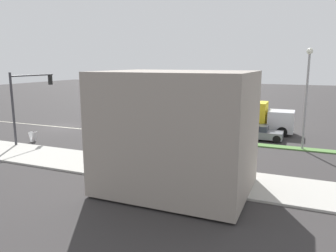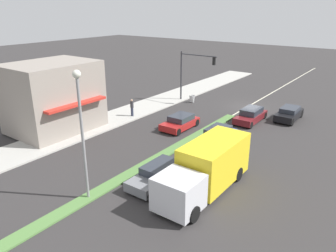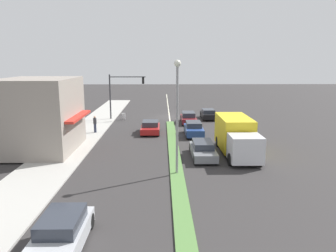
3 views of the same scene
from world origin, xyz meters
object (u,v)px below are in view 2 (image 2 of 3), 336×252
at_px(delivery_truck, 207,168).
at_px(suv_black, 289,114).
at_px(traffic_signal_main, 192,68).
at_px(sedan_maroon, 251,115).
at_px(suv_grey, 159,174).
at_px(warning_aframe_sign, 192,99).
at_px(coupe_blue, 217,136).
at_px(pedestrian, 132,107).
at_px(hatchback_red, 180,122).
at_px(street_lamp, 81,120).

xyz_separation_m(delivery_truck, suv_black, (0.00, -16.11, -0.85)).
distance_m(traffic_signal_main, sedan_maroon, 9.28).
bearing_deg(suv_grey, warning_aframe_sign, -64.14).
bearing_deg(suv_grey, coupe_blue, -90.00).
bearing_deg(warning_aframe_sign, suv_grey, 115.86).
relative_size(coupe_blue, sedan_maroon, 0.93).
height_order(pedestrian, delivery_truck, delivery_truck).
height_order(pedestrian, hatchback_red, pedestrian).
height_order(coupe_blue, hatchback_red, coupe_blue).
relative_size(warning_aframe_sign, hatchback_red, 0.22).
distance_m(traffic_signal_main, hatchback_red, 9.53).
relative_size(pedestrian, suv_grey, 0.38).
xyz_separation_m(street_lamp, pedestrian, (7.91, -12.54, -3.75)).
height_order(sedan_maroon, suv_grey, sedan_maroon).
bearing_deg(coupe_blue, suv_black, -106.36).
height_order(traffic_signal_main, pedestrian, traffic_signal_main).
bearing_deg(street_lamp, suv_black, -103.40).
distance_m(street_lamp, warning_aframe_sign, 21.85).
relative_size(warning_aframe_sign, suv_black, 0.21).
height_order(street_lamp, suv_grey, street_lamp).
distance_m(pedestrian, suv_grey, 13.35).
bearing_deg(street_lamp, suv_grey, -119.80).
distance_m(pedestrian, delivery_truck, 15.02).
distance_m(warning_aframe_sign, suv_grey, 18.60).
xyz_separation_m(coupe_blue, sedan_maroon, (0.00, -6.79, -0.04)).
bearing_deg(pedestrian, suv_black, -146.81).
bearing_deg(warning_aframe_sign, pedestrian, 76.03).
xyz_separation_m(pedestrian, suv_grey, (-10.11, 8.70, -0.42)).
bearing_deg(street_lamp, coupe_blue, -100.87).
bearing_deg(sedan_maroon, suv_grey, 90.00).
xyz_separation_m(pedestrian, suv_black, (-12.91, -8.45, -0.41)).
xyz_separation_m(coupe_blue, hatchback_red, (4.40, -1.22, -0.06)).
height_order(traffic_signal_main, delivery_truck, traffic_signal_main).
bearing_deg(hatchback_red, coupe_blue, 164.55).
relative_size(delivery_truck, suv_grey, 1.67).
xyz_separation_m(warning_aframe_sign, hatchback_red, (-3.71, 7.91, 0.18)).
bearing_deg(warning_aframe_sign, traffic_signal_main, -30.60).
height_order(traffic_signal_main, suv_grey, traffic_signal_main).
bearing_deg(suv_grey, street_lamp, 60.20).
xyz_separation_m(traffic_signal_main, delivery_truck, (-11.12, 15.82, -2.43)).
bearing_deg(pedestrian, warning_aframe_sign, -103.97).
bearing_deg(delivery_truck, sedan_maroon, -78.16).
xyz_separation_m(pedestrian, delivery_truck, (-12.91, 7.66, 0.44)).
distance_m(street_lamp, delivery_truck, 7.73).
distance_m(pedestrian, coupe_blue, 10.18).
bearing_deg(suv_black, hatchback_red, 49.12).
bearing_deg(delivery_truck, traffic_signal_main, -54.89).
xyz_separation_m(suv_black, hatchback_red, (7.20, 8.32, -0.01)).
bearing_deg(warning_aframe_sign, delivery_truck, 124.81).
distance_m(pedestrian, suv_black, 15.43).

